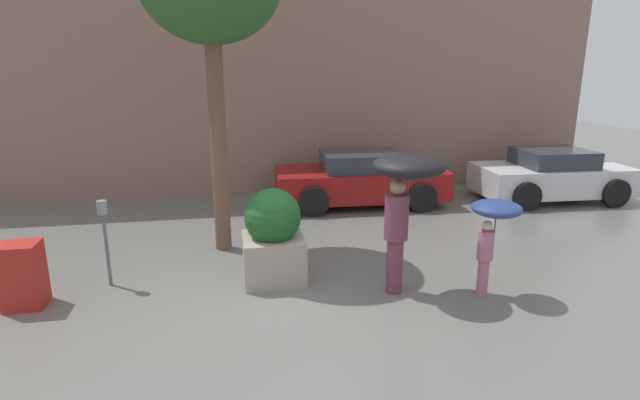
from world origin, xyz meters
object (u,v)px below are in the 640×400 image
Objects in this scene: planter_box at (273,236)px; newspaper_box at (23,275)px; person_adult at (405,185)px; parked_car_near at (360,179)px; parked_car_far at (551,176)px; parking_meter at (104,225)px; person_child at (493,221)px.

newspaper_box is at bearing -175.53° from planter_box.
parked_car_near is (0.63, 4.71, -0.99)m from person_adult.
person_adult is at bearing -5.14° from newspaper_box.
parked_car_far is at bearing 20.02° from newspaper_box.
planter_box reaches higher than parked_car_far.
parking_meter reaches higher than newspaper_box.
person_adult is at bearing 174.83° from parked_car_near.
planter_box is 1.09× the size of parking_meter.
parking_meter is at bearing -174.85° from person_child.
person_child is 1.07× the size of parking_meter.
person_child is 6.43m from newspaper_box.
parked_car_near is 7.19m from newspaper_box.
planter_box is 1.03× the size of person_child.
person_adult is (1.77, -0.73, 0.89)m from planter_box.
planter_box is at bearing 119.09° from parked_car_far.
parked_car_far is (4.66, -0.44, -0.00)m from parked_car_near.
newspaper_box is (-3.40, -0.27, -0.25)m from planter_box.
parked_car_near is 4.44× the size of newspaper_box.
person_child is 5.52m from parking_meter.
parked_car_far is at bearing 26.65° from planter_box.
parked_car_near is (2.41, 3.98, -0.11)m from planter_box.
planter_box is 7.90m from parked_car_far.
person_child reaches higher than parking_meter.
newspaper_box is at bearing 174.43° from person_adult.
person_adult reaches higher than planter_box.
planter_box reaches higher than person_child.
parking_meter is at bearing 174.44° from planter_box.
person_child reaches higher than parked_car_far.
parked_car_near is (-0.54, 5.05, -0.51)m from person_child.
person_child is 6.20m from parked_car_far.
parked_car_far is at bearing 19.24° from parking_meter.
person_child is 0.38× the size of parked_car_far.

